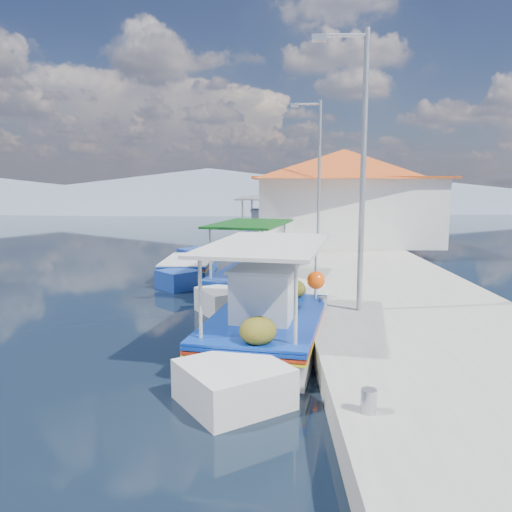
{
  "coord_description": "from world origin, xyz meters",
  "views": [
    {
      "loc": [
        2.53,
        -8.8,
        3.33
      ],
      "look_at": [
        2.23,
        4.82,
        1.3
      ],
      "focal_mm": 34.61,
      "sensor_mm": 36.0,
      "label": 1
    }
  ],
  "objects": [
    {
      "name": "ground",
      "position": [
        0.0,
        0.0,
        0.0
      ],
      "size": [
        160.0,
        160.0,
        0.0
      ],
      "primitive_type": "plane",
      "color": "black",
      "rests_on": "ground"
    },
    {
      "name": "quay",
      "position": [
        5.9,
        6.0,
        0.25
      ],
      "size": [
        5.0,
        44.0,
        0.5
      ],
      "primitive_type": "cube",
      "color": "#ACAAA1",
      "rests_on": "ground"
    },
    {
      "name": "bollards",
      "position": [
        3.8,
        5.25,
        0.65
      ],
      "size": [
        0.2,
        17.2,
        0.3
      ],
      "color": "#A5A8AD",
      "rests_on": "quay"
    },
    {
      "name": "main_caique",
      "position": [
        2.52,
        0.89,
        0.46
      ],
      "size": [
        3.02,
        7.14,
        2.39
      ],
      "rotation": [
        0.0,
        0.0,
        0.2
      ],
      "color": "white",
      "rests_on": "ground"
    },
    {
      "name": "caique_green_canopy",
      "position": [
        2.02,
        5.86,
        0.36
      ],
      "size": [
        2.89,
        6.21,
        2.39
      ],
      "rotation": [
        0.0,
        0.0,
        0.24
      ],
      "color": "white",
      "rests_on": "ground"
    },
    {
      "name": "caique_blue_hull",
      "position": [
        -0.25,
        8.49,
        0.27
      ],
      "size": [
        1.66,
        5.52,
        0.98
      ],
      "rotation": [
        0.0,
        0.0,
        0.01
      ],
      "color": "navy",
      "rests_on": "ground"
    },
    {
      "name": "caique_far",
      "position": [
        2.55,
        14.88,
        0.54
      ],
      "size": [
        2.87,
        8.34,
        2.93
      ],
      "rotation": [
        0.0,
        0.0,
        0.08
      ],
      "color": "white",
      "rests_on": "ground"
    },
    {
      "name": "harbor_building",
      "position": [
        6.2,
        15.0,
        2.78
      ],
      "size": [
        10.49,
        10.49,
        4.4
      ],
      "color": "white",
      "rests_on": "quay"
    },
    {
      "name": "lamp_post_near",
      "position": [
        4.51,
        2.0,
        3.85
      ],
      "size": [
        1.21,
        0.14,
        6.0
      ],
      "color": "#A5A8AD",
      "rests_on": "quay"
    },
    {
      "name": "lamp_post_far",
      "position": [
        4.51,
        11.0,
        3.85
      ],
      "size": [
        1.21,
        0.14,
        6.0
      ],
      "color": "#A5A8AD",
      "rests_on": "quay"
    },
    {
      "name": "mountain_ridge",
      "position": [
        6.54,
        56.0,
        2.04
      ],
      "size": [
        171.4,
        96.0,
        5.5
      ],
      "color": "slate",
      "rests_on": "ground"
    }
  ]
}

